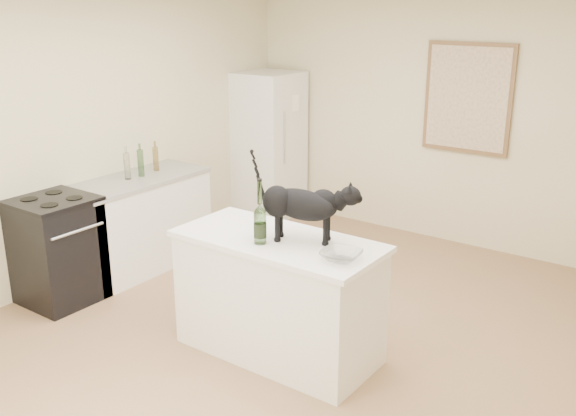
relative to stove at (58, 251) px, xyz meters
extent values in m
plane|color=#996E51|center=(1.95, 0.60, -0.45)|extent=(5.50, 5.50, 0.00)
plane|color=beige|center=(1.95, 3.35, 0.85)|extent=(4.50, 0.00, 4.50)
plane|color=beige|center=(-0.30, 0.60, 0.85)|extent=(0.00, 5.50, 5.50)
cube|color=white|center=(2.05, 0.40, -0.02)|extent=(1.44, 0.67, 0.86)
cube|color=white|center=(2.05, 0.40, 0.43)|extent=(1.50, 0.70, 0.04)
cube|color=white|center=(0.00, 0.90, -0.02)|extent=(0.60, 1.40, 0.86)
cube|color=gray|center=(0.00, 0.90, 0.43)|extent=(0.62, 1.44, 0.04)
cube|color=black|center=(0.00, 0.00, 0.00)|extent=(0.60, 0.60, 0.90)
cube|color=white|center=(0.00, 2.95, 0.40)|extent=(0.68, 0.68, 1.70)
cube|color=brown|center=(2.25, 3.32, 1.10)|extent=(0.90, 0.03, 1.10)
cube|color=beige|center=(2.25, 3.30, 1.10)|extent=(0.82, 0.00, 1.02)
cylinder|color=#315F26|center=(2.01, 0.25, 0.65)|extent=(0.11, 0.11, 0.40)
imported|color=silver|center=(2.62, 0.31, 0.48)|extent=(0.29, 0.29, 0.06)
cube|color=white|center=(0.34, 3.00, 0.92)|extent=(0.04, 0.14, 0.19)
cylinder|color=#9AA599|center=(-0.02, 0.83, 0.57)|extent=(0.06, 0.06, 0.25)
cylinder|color=brown|center=(-0.03, 1.20, 0.57)|extent=(0.06, 0.06, 0.23)
cylinder|color=#194B1C|center=(0.01, 0.97, 0.58)|extent=(0.06, 0.06, 0.26)
camera|label=1|loc=(4.61, -3.02, 2.06)|focal=40.45mm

